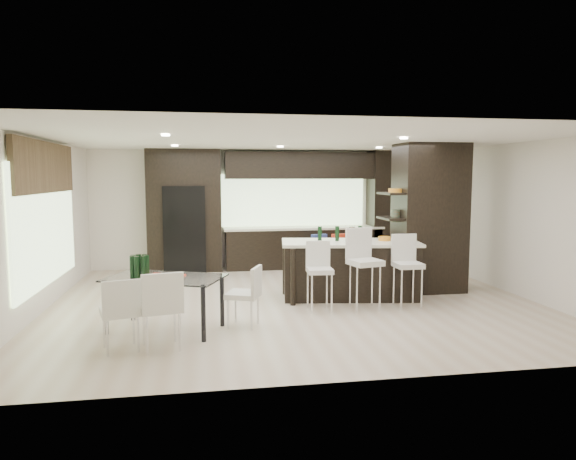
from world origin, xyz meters
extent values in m
plane|color=#C6B097|center=(0.00, 0.00, 0.00)|extent=(8.00, 8.00, 0.00)
cube|color=silver|center=(0.00, 3.50, 1.35)|extent=(8.00, 0.02, 2.70)
cube|color=silver|center=(-4.00, 0.00, 1.35)|extent=(0.02, 7.00, 2.70)
cube|color=silver|center=(4.00, 0.00, 1.35)|extent=(0.02, 7.00, 2.70)
cube|color=white|center=(0.00, 0.00, 2.70)|extent=(8.00, 7.00, 0.02)
cube|color=#B2D199|center=(-3.96, 0.20, 1.35)|extent=(0.04, 3.20, 1.90)
cube|color=#B2D199|center=(0.60, 3.46, 1.55)|extent=(3.40, 0.04, 1.20)
cube|color=brown|center=(-3.93, 0.20, 2.25)|extent=(0.08, 3.00, 0.80)
cube|color=white|center=(0.00, 0.25, 2.68)|extent=(4.00, 3.00, 0.02)
cube|color=black|center=(0.50, 3.17, 1.35)|extent=(6.80, 0.68, 2.70)
cube|color=black|center=(-1.90, 3.12, 0.95)|extent=(0.90, 0.68, 1.90)
cube|color=black|center=(2.60, 0.40, 1.35)|extent=(1.20, 0.80, 2.70)
cube|color=black|center=(1.02, 0.12, 0.49)|extent=(2.49, 1.36, 0.99)
cube|color=silver|center=(0.29, -0.69, 0.44)|extent=(0.41, 0.41, 0.88)
cube|color=silver|center=(1.02, -0.72, 0.52)|extent=(0.55, 0.55, 1.04)
cube|color=silver|center=(1.74, -0.70, 0.47)|extent=(0.42, 0.42, 0.95)
cube|color=black|center=(1.29, 2.20, 0.25)|extent=(1.40, 0.84, 0.51)
cube|color=white|center=(-2.03, -1.36, 0.37)|extent=(1.76, 1.38, 0.74)
cube|color=silver|center=(-2.03, -2.12, 0.45)|extent=(0.58, 0.58, 0.90)
cube|color=silver|center=(-2.52, -2.10, 0.42)|extent=(0.56, 0.56, 0.83)
cube|color=silver|center=(-0.97, -1.36, 0.40)|extent=(0.56, 0.56, 0.79)
camera|label=1|loc=(-1.52, -8.42, 2.11)|focal=32.00mm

